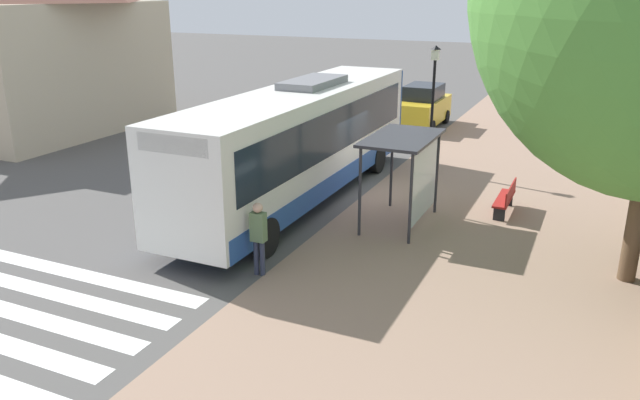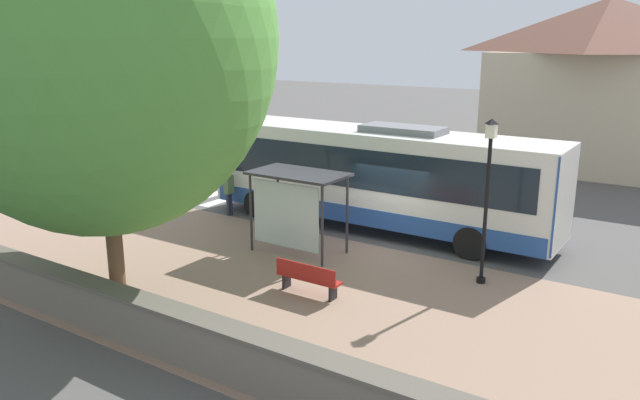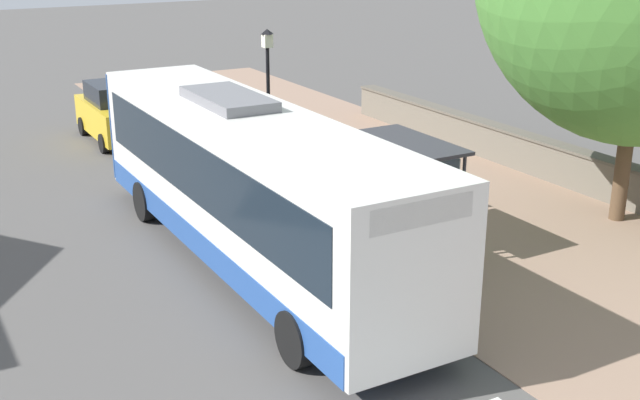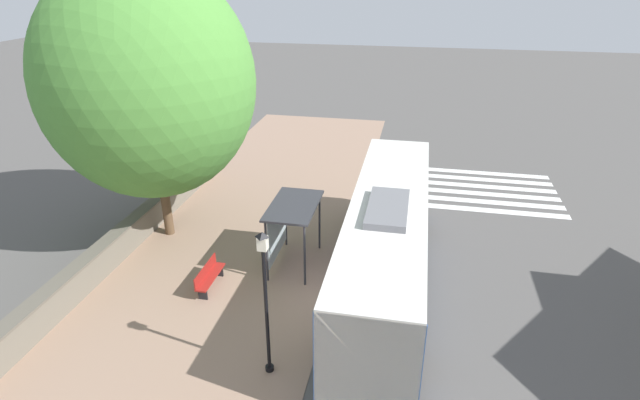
# 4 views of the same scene
# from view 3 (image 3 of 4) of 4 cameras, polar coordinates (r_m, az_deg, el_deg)

# --- Properties ---
(ground_plane) EXTENTS (120.00, 120.00, 0.00)m
(ground_plane) POSITION_cam_3_polar(r_m,az_deg,el_deg) (19.46, -1.95, -2.34)
(ground_plane) COLOR #514F4C
(ground_plane) RESTS_ON ground
(sidewalk_plaza) EXTENTS (9.00, 44.00, 0.02)m
(sidewalk_plaza) POSITION_cam_3_polar(r_m,az_deg,el_deg) (21.77, 8.59, -0.16)
(sidewalk_plaza) COLOR #937560
(sidewalk_plaza) RESTS_ON ground
(stone_wall) EXTENTS (0.60, 20.00, 1.13)m
(stone_wall) POSITION_cam_3_polar(r_m,az_deg,el_deg) (24.22, 16.26, 2.66)
(stone_wall) COLOR #6B6356
(stone_wall) RESTS_ON ground
(bus) EXTENTS (2.60, 12.28, 3.62)m
(bus) POSITION_cam_3_polar(r_m,az_deg,el_deg) (17.16, -5.15, 1.28)
(bus) COLOR silver
(bus) RESTS_ON ground
(bus_shelter) EXTENTS (1.67, 2.90, 2.50)m
(bus_shelter) POSITION_cam_3_polar(r_m,az_deg,el_deg) (18.17, 6.33, 2.88)
(bus_shelter) COLOR #2D2D33
(bus_shelter) RESTS_ON ground
(pedestrian) EXTENTS (0.34, 0.23, 1.76)m
(pedestrian) POSITION_cam_3_polar(r_m,az_deg,el_deg) (14.04, 10.01, -6.79)
(pedestrian) COLOR #2D3347
(pedestrian) RESTS_ON ground
(bench) EXTENTS (0.40, 1.80, 0.88)m
(bench) POSITION_cam_3_polar(r_m,az_deg,el_deg) (21.63, 8.15, 1.05)
(bench) COLOR maroon
(bench) RESTS_ON ground
(street_lamp_near) EXTENTS (0.28, 0.28, 4.43)m
(street_lamp_near) POSITION_cam_3_polar(r_m,az_deg,el_deg) (22.26, -3.69, 7.43)
(street_lamp_near) COLOR black
(street_lamp_near) RESTS_ON ground
(parked_car_behind_bus) EXTENTS (1.89, 4.17, 1.99)m
(parked_car_behind_bus) POSITION_cam_3_polar(r_m,az_deg,el_deg) (28.47, -14.33, 6.01)
(parked_car_behind_bus) COLOR gold
(parked_car_behind_bus) RESTS_ON ground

